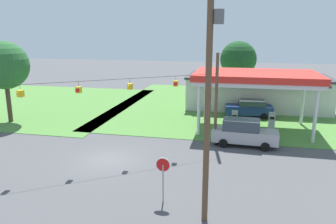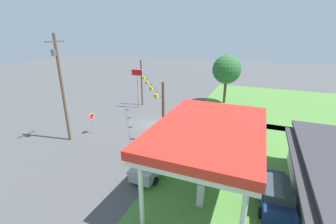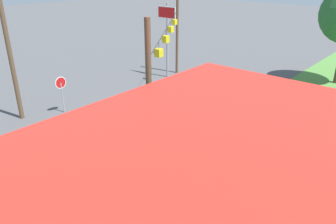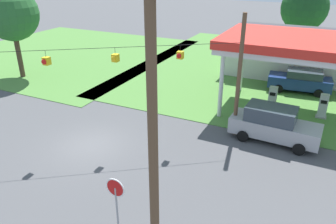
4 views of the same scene
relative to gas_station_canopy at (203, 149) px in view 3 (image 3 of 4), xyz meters
name	(u,v)px [view 3 (image 3 of 4)]	position (x,y,z in m)	size (l,w,h in m)	color
ground_plane	(168,108)	(-10.20, -9.80, -4.82)	(160.00, 160.00, 0.00)	#4C4C4F
gas_station_canopy	(203,149)	(0.00, 0.00, 0.00)	(10.77, 7.03, 5.31)	silver
car_at_pumps_front	(115,185)	(-0.85, -4.64, -3.75)	(5.18, 2.29, 2.13)	#9E9EA3
stop_sign_roadside	(61,87)	(-5.05, -14.71, -3.00)	(0.80, 0.08, 2.50)	#99999E
stop_sign_overhead	(167,27)	(-15.65, -14.60, -0.38)	(0.22, 1.89, 6.40)	gray
utility_pole_main	(3,20)	(-2.67, -15.99, 1.42)	(2.20, 0.44, 11.22)	brown
signal_span_gantry	(168,51)	(-10.20, -9.82, -0.81)	(14.43, 10.24, 7.29)	brown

